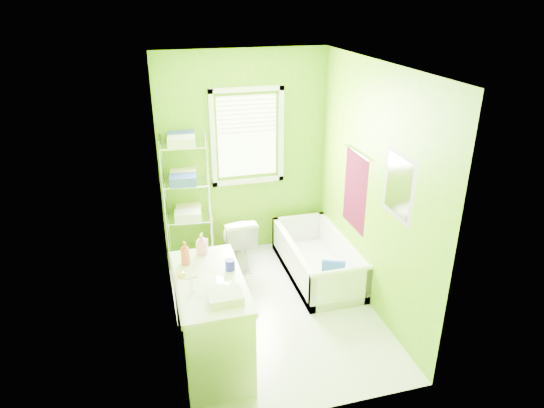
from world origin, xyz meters
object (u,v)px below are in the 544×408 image
object	(u,v)px
toilet	(237,240)
wire_shelf_unit	(187,187)
bathtub	(318,264)
vanity	(212,318)

from	to	relation	value
toilet	wire_shelf_unit	size ratio (longest dim) A/B	0.41
bathtub	vanity	size ratio (longest dim) A/B	1.30
bathtub	vanity	bearing A→B (deg)	-142.39
vanity	wire_shelf_unit	xyz separation A→B (m)	(0.02, 1.88, 0.56)
bathtub	wire_shelf_unit	xyz separation A→B (m)	(-1.44, 0.76, 0.87)
bathtub	toilet	distance (m)	1.05
vanity	bathtub	bearing A→B (deg)	37.61
bathtub	wire_shelf_unit	distance (m)	1.85
bathtub	toilet	size ratio (longest dim) A/B	2.19
bathtub	wire_shelf_unit	size ratio (longest dim) A/B	0.90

